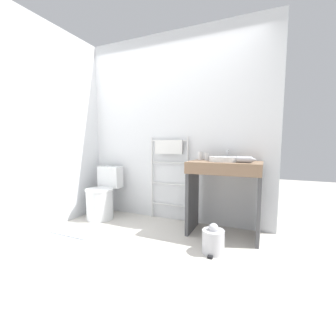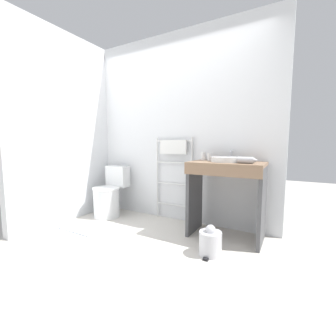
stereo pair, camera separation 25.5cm
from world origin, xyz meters
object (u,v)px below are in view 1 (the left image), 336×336
trash_bin (213,240)px  hair_dryer (245,160)px  towel_radiator (169,160)px  cup_near_edge (207,156)px  toilet (102,197)px  sink_basin (225,159)px  cup_near_wall (200,156)px

trash_bin → hair_dryer: bearing=57.7°
towel_radiator → trash_bin: size_ratio=3.86×
cup_near_edge → hair_dryer: size_ratio=0.44×
towel_radiator → trash_bin: 1.32m
toilet → sink_basin: size_ratio=2.06×
toilet → cup_near_edge: size_ratio=8.26×
cup_near_edge → hair_dryer: bearing=-23.8°
sink_basin → trash_bin: (-0.01, -0.52, -0.80)m
toilet → hair_dryer: hair_dryer is taller
sink_basin → hair_dryer: 0.27m
toilet → trash_bin: toilet is taller
hair_dryer → trash_bin: (-0.25, -0.40, -0.80)m
toilet → sink_basin: sink_basin is taller
toilet → sink_basin: (1.77, 0.09, 0.62)m
toilet → towel_radiator: (0.95, 0.31, 0.56)m
toilet → hair_dryer: bearing=-0.9°
hair_dryer → cup_near_wall: bearing=156.2°
hair_dryer → trash_bin: size_ratio=0.68×
cup_near_wall → cup_near_edge: size_ratio=1.11×
sink_basin → towel_radiator: bearing=165.1°
cup_near_edge → hair_dryer: cup_near_edge is taller
hair_dryer → toilet: bearing=179.1°
hair_dryer → trash_bin: hair_dryer is taller
sink_basin → hair_dryer: (0.24, -0.12, 0.01)m
towel_radiator → hair_dryer: (1.06, -0.34, 0.06)m
toilet → cup_near_wall: size_ratio=7.45×
toilet → cup_near_edge: (1.53, 0.18, 0.63)m
hair_dryer → towel_radiator: bearing=162.3°
cup_near_edge → trash_bin: cup_near_edge is taller
sink_basin → trash_bin: bearing=-91.1°
hair_dryer → trash_bin: bearing=-122.3°
towel_radiator → cup_near_edge: bearing=-12.3°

